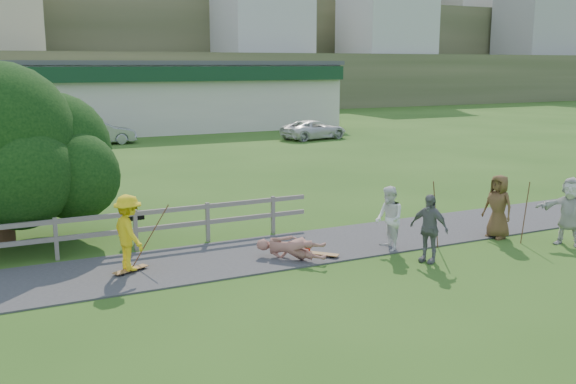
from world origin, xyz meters
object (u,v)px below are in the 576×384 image
(spectator_d, at_px, (570,211))
(car_white, at_px, (314,130))
(skater_fallen, at_px, (291,248))
(tree, at_px, (0,171))
(spectator_c, at_px, (498,207))
(spectator_b, at_px, (429,228))
(bbq, at_px, (136,227))
(skater_rider, at_px, (129,237))
(car_silver, at_px, (99,133))
(spectator_a, at_px, (389,219))

(spectator_d, height_order, car_white, spectator_d)
(skater_fallen, relative_size, tree, 0.27)
(spectator_d, bearing_deg, spectator_c, -168.37)
(tree, bearing_deg, spectator_d, -26.42)
(skater_fallen, bearing_deg, spectator_b, -69.11)
(spectator_d, distance_m, bbq, 11.87)
(skater_rider, xyz_separation_m, spectator_b, (6.90, -2.33, -0.04))
(skater_rider, relative_size, spectator_d, 0.96)
(spectator_b, relative_size, car_silver, 0.39)
(spectator_c, bearing_deg, skater_rider, -110.93)
(skater_fallen, xyz_separation_m, car_silver, (-0.04, 26.56, 0.39))
(skater_fallen, xyz_separation_m, spectator_d, (7.44, -2.05, 0.61))
(spectator_a, relative_size, bbq, 1.97)
(skater_rider, xyz_separation_m, spectator_a, (6.58, -1.09, -0.04))
(skater_fallen, bearing_deg, car_white, 18.69)
(tree, xyz_separation_m, bbq, (3.26, -1.44, -1.59))
(bbq, bearing_deg, spectator_b, -45.15)
(spectator_a, bearing_deg, spectator_c, 96.87)
(skater_rider, distance_m, car_silver, 26.08)
(spectator_b, bearing_deg, skater_rider, -133.35)
(skater_rider, height_order, spectator_b, skater_rider)
(car_silver, xyz_separation_m, tree, (-6.33, -21.75, 1.31))
(skater_fallen, height_order, car_white, car_white)
(spectator_a, bearing_deg, spectator_d, 81.90)
(spectator_c, xyz_separation_m, tree, (-12.59, 5.45, 1.12))
(spectator_c, xyz_separation_m, car_silver, (-6.26, 27.20, -0.19))
(bbq, bearing_deg, spectator_d, -33.52)
(spectator_b, bearing_deg, spectator_d, 59.25)
(spectator_b, bearing_deg, car_silver, 161.60)
(spectator_d, relative_size, tree, 0.28)
(spectator_b, distance_m, car_white, 26.76)
(tree, bearing_deg, spectator_c, -23.42)
(skater_fallen, distance_m, spectator_b, 3.47)
(spectator_d, bearing_deg, skater_rider, -133.15)
(spectator_b, bearing_deg, tree, -148.82)
(spectator_a, relative_size, tree, 0.26)
(spectator_b, relative_size, spectator_d, 0.92)
(skater_rider, height_order, spectator_a, skater_rider)
(car_silver, bearing_deg, spectator_a, -171.38)
(spectator_b, xyz_separation_m, car_silver, (-3.08, 28.14, -0.14))
(spectator_a, xyz_separation_m, spectator_b, (0.32, -1.24, -0.00))
(spectator_c, bearing_deg, spectator_b, -86.60)
(skater_rider, relative_size, spectator_c, 0.99)
(spectator_d, bearing_deg, spectator_b, -125.30)
(spectator_c, bearing_deg, bbq, -126.33)
(spectator_a, xyz_separation_m, tree, (-9.09, 5.15, 1.17))
(bbq, bearing_deg, tree, 149.95)
(spectator_a, height_order, spectator_b, spectator_a)
(skater_rider, relative_size, bbq, 2.06)
(car_white, distance_m, tree, 26.87)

